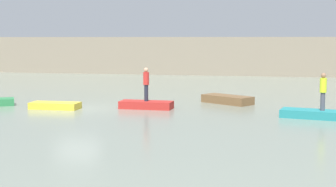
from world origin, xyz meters
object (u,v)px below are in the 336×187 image
object	(u,v)px
rowboat_brown	(227,99)
person_hiviz_shirt	(323,90)
rowboat_yellow	(55,106)
rowboat_teal	(322,115)
rowboat_red	(146,105)
person_red_shirt	(146,82)

from	to	relation	value
rowboat_brown	person_hiviz_shirt	world-z (taller)	person_hiviz_shirt
rowboat_yellow	rowboat_teal	world-z (taller)	rowboat_teal
rowboat_red	person_hiviz_shirt	distance (m)	9.38
rowboat_brown	person_red_shirt	xyz separation A→B (m)	(-4.14, -3.13, 1.21)
rowboat_red	person_red_shirt	distance (m)	1.24
rowboat_red	person_red_shirt	size ratio (longest dim) A/B	1.56
rowboat_yellow	person_hiviz_shirt	distance (m)	14.07
person_red_shirt	rowboat_brown	bearing A→B (deg)	37.07
rowboat_red	person_hiviz_shirt	world-z (taller)	person_hiviz_shirt
rowboat_brown	rowboat_yellow	bearing A→B (deg)	-120.80
rowboat_yellow	rowboat_red	world-z (taller)	rowboat_red
rowboat_teal	person_red_shirt	distance (m)	9.39
person_red_shirt	rowboat_red	bearing A→B (deg)	0.00
rowboat_brown	person_hiviz_shirt	bearing A→B (deg)	-9.70
rowboat_teal	person_red_shirt	world-z (taller)	person_red_shirt
rowboat_red	person_red_shirt	world-z (taller)	person_red_shirt
rowboat_red	person_hiviz_shirt	size ratio (longest dim) A/B	1.60
person_hiviz_shirt	person_red_shirt	xyz separation A→B (m)	(-9.16, 1.61, 0.04)
rowboat_yellow	rowboat_brown	distance (m)	9.96
rowboat_red	person_red_shirt	bearing A→B (deg)	-178.68
rowboat_red	rowboat_teal	size ratio (longest dim) A/B	0.74
rowboat_yellow	rowboat_brown	xyz separation A→B (m)	(8.99, 4.30, 0.06)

